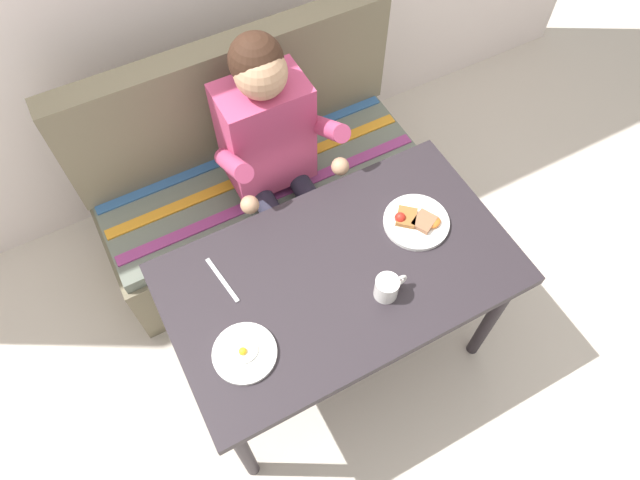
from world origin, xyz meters
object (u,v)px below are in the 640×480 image
(coffee_mug, at_px, (387,287))
(plate_breakfast, at_px, (416,221))
(couch, at_px, (257,184))
(table, at_px, (340,283))
(person, at_px, (274,149))
(plate_eggs, at_px, (245,353))
(knife, at_px, (222,280))

(coffee_mug, bearing_deg, plate_breakfast, 38.01)
(couch, distance_m, coffee_mug, 1.02)
(table, height_order, person, person)
(plate_eggs, bearing_deg, plate_breakfast, 12.11)
(coffee_mug, bearing_deg, knife, 146.77)
(knife, bearing_deg, plate_eggs, -106.43)
(plate_breakfast, xyz_separation_m, coffee_mug, (-0.24, -0.19, 0.03))
(couch, xyz_separation_m, plate_breakfast, (0.33, -0.72, 0.41))
(knife, bearing_deg, table, -31.60)
(plate_breakfast, bearing_deg, person, 118.93)
(table, relative_size, plate_eggs, 5.87)
(table, xyz_separation_m, person, (0.03, 0.59, 0.09))
(table, distance_m, knife, 0.41)
(knife, bearing_deg, coffee_mug, -41.45)
(table, bearing_deg, knife, 156.63)
(couch, xyz_separation_m, plate_eggs, (-0.41, -0.88, 0.41))
(plate_breakfast, distance_m, plate_eggs, 0.76)
(table, distance_m, coffee_mug, 0.21)
(table, bearing_deg, plate_breakfast, 7.63)
(table, relative_size, couch, 0.83)
(table, height_order, knife, knife)
(coffee_mug, xyz_separation_m, knife, (-0.46, 0.30, -0.04))
(table, relative_size, knife, 6.00)
(coffee_mug, distance_m, knife, 0.55)
(plate_eggs, bearing_deg, couch, 65.04)
(couch, height_order, knife, couch)
(plate_eggs, xyz_separation_m, coffee_mug, (0.50, -0.03, 0.04))
(plate_eggs, height_order, knife, plate_eggs)
(table, relative_size, plate_breakfast, 5.07)
(table, height_order, couch, couch)
(person, relative_size, plate_breakfast, 5.12)
(plate_eggs, bearing_deg, knife, 81.80)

